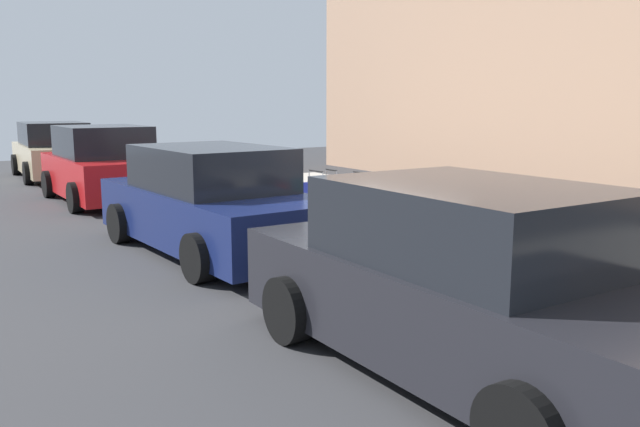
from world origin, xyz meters
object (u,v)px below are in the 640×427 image
Objects in this scene: suitcase_navy_11 at (316,200)px; parked_car_red_2 at (104,166)px; suitcase_red_1 at (517,249)px; parked_car_navy_1 at (212,203)px; suitcase_teal_9 at (345,211)px; parked_car_beige_3 at (54,152)px; bollard_post at (264,185)px; suitcase_silver_5 at (413,229)px; suitcase_olive_3 at (460,236)px; suitcase_olive_10 at (331,202)px; fire_hydrant at (288,190)px; suitcase_teal_2 at (487,238)px; suitcase_black_7 at (377,219)px; suitcase_maroon_6 at (394,218)px; parked_car_charcoal_0 at (468,285)px; suitcase_red_8 at (361,210)px; suitcase_navy_4 at (440,232)px; suitcase_black_0 at (548,255)px.

parked_car_red_2 is at bearing 25.84° from suitcase_navy_11.
suitcase_red_1 is 0.14× the size of parked_car_navy_1.
parked_car_navy_1 is at bearing 90.95° from suitcase_teal_9.
suitcase_red_1 is 15.51m from parked_car_beige_3.
suitcase_red_1 is 0.77× the size of bollard_post.
suitcase_silver_5 is 0.16× the size of parked_car_navy_1.
suitcase_olive_3 is 1.21× the size of suitcase_silver_5.
suitcase_olive_10 is at bearing -78.91° from parked_car_navy_1.
bollard_post reaches higher than suitcase_silver_5.
suitcase_teal_2 is at bearing 179.56° from fire_hydrant.
bollard_post reaches higher than fire_hydrant.
suitcase_navy_11 is at bearing -0.79° from suitcase_black_7.
bollard_post is at bearing 3.65° from suitcase_teal_9.
suitcase_teal_9 is (1.36, -0.04, -0.08)m from suitcase_maroon_6.
parked_car_navy_1 is 1.03× the size of parked_car_beige_3.
suitcase_teal_9 is at bearing -0.08° from suitcase_red_1.
suitcase_olive_10 is at bearing -23.27° from parked_car_charcoal_0.
suitcase_teal_9 is at bearing 178.69° from suitcase_olive_10.
suitcase_red_1 is 0.72× the size of suitcase_olive_10.
parked_car_charcoal_0 is (-5.77, 2.48, 0.25)m from suitcase_olive_10.
suitcase_olive_10 is 0.22× the size of parked_car_red_2.
suitcase_red_8 is 1.40m from suitcase_navy_11.
fire_hydrant is (5.19, -0.04, 0.02)m from suitcase_teal_2.
suitcase_navy_4 is 4.23m from fire_hydrant.
suitcase_teal_9 is 0.93m from suitcase_navy_11.
suitcase_olive_10 reaches higher than suitcase_navy_11.
suitcase_navy_4 is 0.84× the size of suitcase_maroon_6.
parked_car_charcoal_0 is (-4.85, 2.46, 0.26)m from suitcase_red_8.
fire_hydrant is at bearing -165.77° from parked_car_beige_3.
suitcase_red_8 is (0.46, -0.01, 0.10)m from suitcase_black_7.
suitcase_black_0 is 1.35× the size of suitcase_red_1.
suitcase_red_1 is 0.89× the size of fire_hydrant.
suitcase_black_0 is at bearing -179.29° from bollard_post.
parked_car_charcoal_0 is 0.97× the size of parked_car_beige_3.
suitcase_navy_4 is 4.95m from bollard_post.
suitcase_olive_3 reaches higher than suitcase_black_0.
suitcase_maroon_6 is 1.33× the size of suitcase_black_7.
parked_car_navy_1 is (0.43, 2.46, 0.26)m from suitcase_red_8.
suitcase_olive_3 is 0.22× the size of parked_car_red_2.
suitcase_navy_11 is at bearing -68.49° from parked_car_navy_1.
suitcase_olive_3 is 0.96× the size of suitcase_red_8.
suitcase_silver_5 is (2.41, -0.03, -0.09)m from suitcase_black_0.
parked_car_navy_1 is at bearing -180.00° from parked_car_beige_3.
suitcase_olive_3 is 0.20× the size of parked_car_beige_3.
suitcase_teal_9 is 1.92m from fire_hydrant.
suitcase_olive_10 is (4.18, -0.02, 0.05)m from suitcase_red_1.
parked_car_red_2 reaches higher than suitcase_black_7.
suitcase_teal_2 reaches higher than suitcase_silver_5.
suitcase_black_7 is (1.39, 0.06, -0.03)m from suitcase_navy_4.
suitcase_olive_10 is (1.37, -0.04, 0.11)m from suitcase_black_7.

